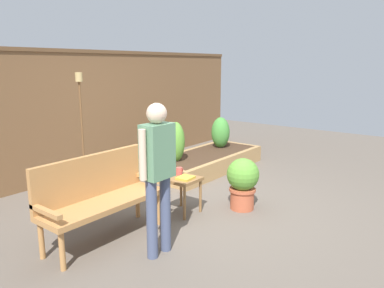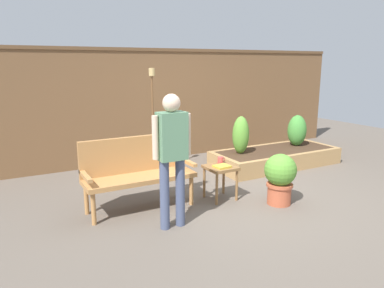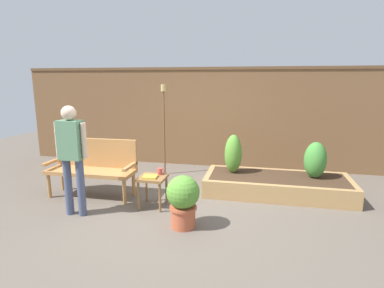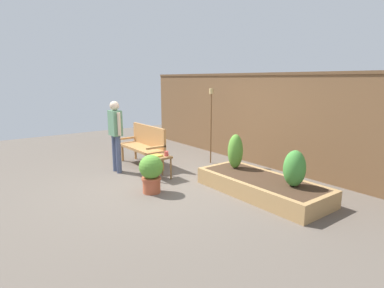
{
  "view_description": "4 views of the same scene",
  "coord_description": "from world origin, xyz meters",
  "px_view_note": "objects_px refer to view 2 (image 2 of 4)",
  "views": [
    {
      "loc": [
        -3.88,
        -2.83,
        1.92
      ],
      "look_at": [
        0.54,
        0.63,
        0.71
      ],
      "focal_mm": 34.78,
      "sensor_mm": 36.0,
      "label": 1
    },
    {
      "loc": [
        -3.04,
        -4.01,
        1.89
      ],
      "look_at": [
        -0.25,
        1.08,
        0.6
      ],
      "focal_mm": 34.32,
      "sensor_mm": 36.0,
      "label": 2
    },
    {
      "loc": [
        1.19,
        -4.11,
        1.9
      ],
      "look_at": [
        0.17,
        0.59,
        0.9
      ],
      "focal_mm": 29.07,
      "sensor_mm": 36.0,
      "label": 3
    },
    {
      "loc": [
        5.03,
        -3.12,
        2.02
      ],
      "look_at": [
        0.37,
        0.41,
        0.81
      ],
      "focal_mm": 29.44,
      "sensor_mm": 36.0,
      "label": 4
    }
  ],
  "objects_px": {
    "side_table": "(221,172)",
    "book_on_table": "(222,166)",
    "cup_on_table": "(221,160)",
    "shrub_far_corner": "(297,130)",
    "potted_boxwood": "(280,176)",
    "shrub_near_bench": "(241,135)",
    "garden_bench": "(137,168)",
    "tiki_torch": "(152,103)",
    "person_by_bench": "(172,150)"
  },
  "relations": [
    {
      "from": "book_on_table",
      "to": "person_by_bench",
      "type": "relative_size",
      "value": 0.13
    },
    {
      "from": "potted_boxwood",
      "to": "shrub_far_corner",
      "type": "height_order",
      "value": "shrub_far_corner"
    },
    {
      "from": "tiki_torch",
      "to": "shrub_near_bench",
      "type": "bearing_deg",
      "value": -22.44
    },
    {
      "from": "potted_boxwood",
      "to": "shrub_near_bench",
      "type": "height_order",
      "value": "shrub_near_bench"
    },
    {
      "from": "book_on_table",
      "to": "shrub_far_corner",
      "type": "relative_size",
      "value": 0.34
    },
    {
      "from": "side_table",
      "to": "shrub_near_bench",
      "type": "xyz_separation_m",
      "value": [
        1.11,
        1.06,
        0.24
      ]
    },
    {
      "from": "cup_on_table",
      "to": "book_on_table",
      "type": "bearing_deg",
      "value": -117.98
    },
    {
      "from": "book_on_table",
      "to": "tiki_torch",
      "type": "xyz_separation_m",
      "value": [
        -0.3,
        1.7,
        0.73
      ]
    },
    {
      "from": "shrub_far_corner",
      "to": "tiki_torch",
      "type": "xyz_separation_m",
      "value": [
        -2.77,
        0.59,
        0.63
      ]
    },
    {
      "from": "book_on_table",
      "to": "shrub_near_bench",
      "type": "relative_size",
      "value": 0.31
    },
    {
      "from": "cup_on_table",
      "to": "shrub_far_corner",
      "type": "distance_m",
      "value": 2.56
    },
    {
      "from": "side_table",
      "to": "person_by_bench",
      "type": "distance_m",
      "value": 1.23
    },
    {
      "from": "side_table",
      "to": "book_on_table",
      "type": "xyz_separation_m",
      "value": [
        -0.02,
        -0.06,
        0.1
      ]
    },
    {
      "from": "side_table",
      "to": "person_by_bench",
      "type": "relative_size",
      "value": 0.31
    },
    {
      "from": "tiki_torch",
      "to": "side_table",
      "type": "bearing_deg",
      "value": -79.06
    },
    {
      "from": "book_on_table",
      "to": "shrub_near_bench",
      "type": "xyz_separation_m",
      "value": [
        1.13,
        1.11,
        0.14
      ]
    },
    {
      "from": "person_by_bench",
      "to": "potted_boxwood",
      "type": "bearing_deg",
      "value": -1.71
    },
    {
      "from": "cup_on_table",
      "to": "tiki_torch",
      "type": "distance_m",
      "value": 1.72
    },
    {
      "from": "shrub_far_corner",
      "to": "potted_boxwood",
      "type": "bearing_deg",
      "value": -139.22
    },
    {
      "from": "garden_bench",
      "to": "book_on_table",
      "type": "distance_m",
      "value": 1.16
    },
    {
      "from": "garden_bench",
      "to": "shrub_far_corner",
      "type": "relative_size",
      "value": 2.4
    },
    {
      "from": "garden_bench",
      "to": "shrub_far_corner",
      "type": "bearing_deg",
      "value": 12.22
    },
    {
      "from": "book_on_table",
      "to": "shrub_far_corner",
      "type": "bearing_deg",
      "value": 19.6
    },
    {
      "from": "potted_boxwood",
      "to": "shrub_far_corner",
      "type": "bearing_deg",
      "value": 40.78
    },
    {
      "from": "tiki_torch",
      "to": "shrub_far_corner",
      "type": "bearing_deg",
      "value": -12.0
    },
    {
      "from": "shrub_near_bench",
      "to": "cup_on_table",
      "type": "bearing_deg",
      "value": -137.75
    },
    {
      "from": "garden_bench",
      "to": "cup_on_table",
      "type": "bearing_deg",
      "value": -7.59
    },
    {
      "from": "potted_boxwood",
      "to": "tiki_torch",
      "type": "height_order",
      "value": "tiki_torch"
    },
    {
      "from": "shrub_near_bench",
      "to": "tiki_torch",
      "type": "distance_m",
      "value": 1.65
    },
    {
      "from": "garden_bench",
      "to": "person_by_bench",
      "type": "bearing_deg",
      "value": -79.8
    },
    {
      "from": "shrub_far_corner",
      "to": "person_by_bench",
      "type": "xyz_separation_m",
      "value": [
        -3.44,
        -1.55,
        0.33
      ]
    },
    {
      "from": "side_table",
      "to": "shrub_far_corner",
      "type": "distance_m",
      "value": 2.68
    },
    {
      "from": "cup_on_table",
      "to": "shrub_near_bench",
      "type": "xyz_separation_m",
      "value": [
        1.03,
        0.94,
        0.11
      ]
    },
    {
      "from": "tiki_torch",
      "to": "person_by_bench",
      "type": "relative_size",
      "value": 1.16
    },
    {
      "from": "book_on_table",
      "to": "cup_on_table",
      "type": "bearing_deg",
      "value": 57.36
    },
    {
      "from": "side_table",
      "to": "shrub_near_bench",
      "type": "height_order",
      "value": "shrub_near_bench"
    },
    {
      "from": "potted_boxwood",
      "to": "side_table",
      "type": "bearing_deg",
      "value": 138.11
    },
    {
      "from": "cup_on_table",
      "to": "shrub_near_bench",
      "type": "distance_m",
      "value": 1.4
    },
    {
      "from": "potted_boxwood",
      "to": "tiki_torch",
      "type": "xyz_separation_m",
      "value": [
        -0.92,
        2.19,
        0.83
      ]
    },
    {
      "from": "garden_bench",
      "to": "cup_on_table",
      "type": "relative_size",
      "value": 11.8
    },
    {
      "from": "side_table",
      "to": "potted_boxwood",
      "type": "relative_size",
      "value": 0.69
    },
    {
      "from": "garden_bench",
      "to": "shrub_far_corner",
      "type": "xyz_separation_m",
      "value": [
        3.58,
        0.78,
        0.06
      ]
    },
    {
      "from": "potted_boxwood",
      "to": "shrub_near_bench",
      "type": "distance_m",
      "value": 1.69
    },
    {
      "from": "potted_boxwood",
      "to": "book_on_table",
      "type": "bearing_deg",
      "value": 142.07
    },
    {
      "from": "shrub_far_corner",
      "to": "tiki_torch",
      "type": "relative_size",
      "value": 0.33
    },
    {
      "from": "cup_on_table",
      "to": "potted_boxwood",
      "type": "bearing_deg",
      "value": -51.57
    },
    {
      "from": "cup_on_table",
      "to": "side_table",
      "type": "bearing_deg",
      "value": -123.46
    },
    {
      "from": "garden_bench",
      "to": "side_table",
      "type": "xyz_separation_m",
      "value": [
        1.12,
        -0.28,
        -0.15
      ]
    },
    {
      "from": "side_table",
      "to": "book_on_table",
      "type": "bearing_deg",
      "value": -105.0
    },
    {
      "from": "shrub_near_bench",
      "to": "person_by_bench",
      "type": "xyz_separation_m",
      "value": [
        -2.09,
        -1.55,
        0.3
      ]
    }
  ]
}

